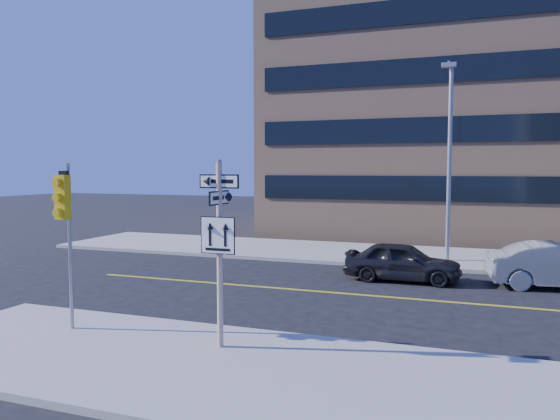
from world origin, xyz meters
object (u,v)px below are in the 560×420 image
at_px(traffic_signal, 64,211).
at_px(parked_car_a, 402,262).
at_px(sign_pole, 219,243).
at_px(streetlight_a, 449,151).

bearing_deg(traffic_signal, parked_car_a, 54.49).
xyz_separation_m(sign_pole, streetlight_a, (4.00, 13.27, 2.32)).
relative_size(sign_pole, parked_car_a, 0.99).
height_order(traffic_signal, streetlight_a, streetlight_a).
xyz_separation_m(sign_pole, parked_car_a, (2.68, 9.22, -1.74)).
bearing_deg(sign_pole, streetlight_a, 73.23).
bearing_deg(parked_car_a, traffic_signal, 144.14).
distance_m(traffic_signal, streetlight_a, 15.72).
relative_size(sign_pole, traffic_signal, 1.02).
relative_size(parked_car_a, streetlight_a, 0.51).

